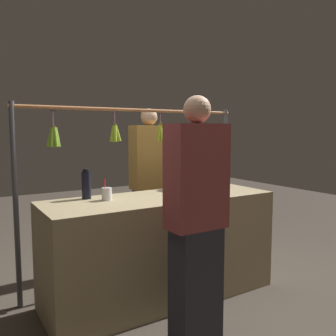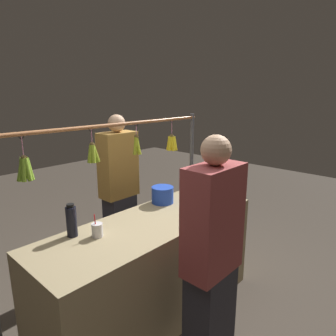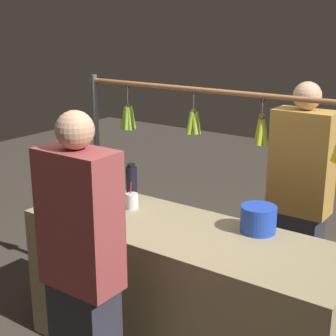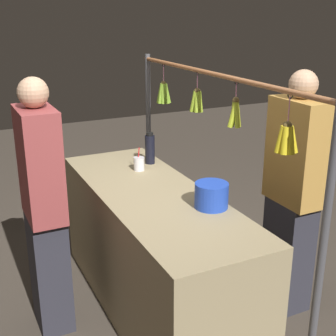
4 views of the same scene
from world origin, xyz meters
name	(u,v)px [view 4 (image 4 of 4)]	position (x,y,z in m)	size (l,w,h in m)	color
ground_plane	(154,306)	(0.00, 0.00, 0.00)	(12.00, 12.00, 0.00)	#453C33
market_counter	(154,252)	(0.00, 0.00, 0.45)	(2.03, 0.70, 0.91)	tan
display_rack	(213,143)	(-0.01, -0.46, 1.20)	(2.28, 0.12, 1.71)	#4C4C51
water_bottle	(150,149)	(0.59, -0.24, 1.03)	(0.08, 0.08, 0.25)	black
blue_bucket	(211,195)	(-0.38, -0.23, 0.99)	(0.21, 0.21, 0.16)	blue
drink_cup	(139,164)	(0.47, -0.09, 0.96)	(0.08, 0.08, 0.18)	silver
vendor_person	(293,197)	(-0.37, -0.89, 0.85)	(0.41, 0.22, 1.72)	#2D2D38
customer_person	(44,212)	(0.14, 0.71, 0.85)	(0.41, 0.22, 1.71)	#2D2D38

